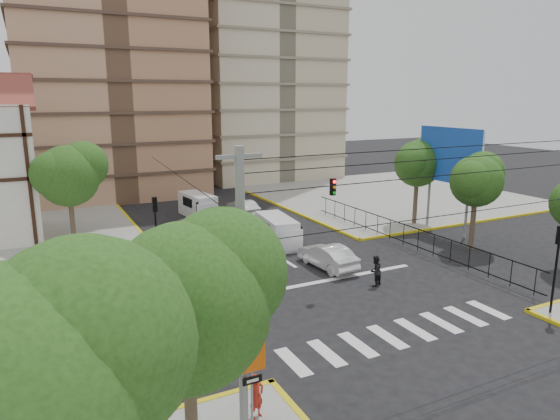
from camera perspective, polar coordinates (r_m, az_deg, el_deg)
ground at (r=28.41m, az=5.78°, el=-8.95°), size 160.00×160.00×0.00m
sidewalk_ne at (r=55.37m, az=12.18°, el=1.66°), size 26.00×26.00×0.15m
crosswalk_stripes at (r=24.02m, az=13.69°, el=-13.49°), size 12.00×2.40×0.01m
stop_line at (r=29.35m, az=4.51°, el=-8.19°), size 13.00×0.40×0.01m
park_fence at (r=36.96m, az=13.87°, el=-4.08°), size 0.10×22.50×1.66m
billboard at (r=40.52m, az=18.85°, el=5.75°), size 0.36×6.20×8.10m
tree_sw_near at (r=13.69m, az=-10.28°, el=-9.88°), size 5.63×4.60×7.57m
tree_sw_far at (r=9.41m, az=-27.85°, el=-18.30°), size 5.88×4.80×8.28m
tree_park_a at (r=36.96m, az=21.62°, el=3.36°), size 4.41×3.60×6.83m
tree_park_c at (r=42.50m, az=15.55°, el=5.36°), size 4.65×3.80×7.25m
tree_tudor at (r=38.61m, az=-22.93°, el=3.93°), size 5.39×4.40×7.43m
traffic_light_se at (r=27.40m, az=29.14°, el=-4.50°), size 0.28×0.22×4.40m
traffic_light_nw at (r=31.54m, az=-14.04°, el=-1.13°), size 0.28×0.22×4.40m
traffic_light_hanging at (r=25.14m, az=8.57°, el=2.12°), size 18.00×9.12×0.92m
utility_pole_sw at (r=15.32m, az=-4.39°, el=-9.22°), size 1.40×0.28×9.00m
district_sign at (r=16.20m, az=-3.23°, el=-17.00°), size 0.90×0.12×3.20m
van_right_lane at (r=35.80m, az=-0.18°, el=-2.55°), size 2.33×4.82×2.09m
van_left_lane at (r=44.94m, az=-9.30°, el=0.45°), size 2.40×4.82×2.08m
car_silver_front_left at (r=30.54m, az=-3.10°, el=-5.82°), size 2.08×4.56×1.52m
car_white_front_right at (r=31.47m, az=5.46°, el=-5.27°), size 1.90×4.72×1.52m
car_grey_mid_left at (r=35.40m, az=-7.49°, el=-3.51°), size 2.70×4.72×1.24m
car_silver_rear_left at (r=40.03m, az=-9.84°, el=-1.62°), size 1.94×4.58×1.32m
car_darkgrey_mid_right at (r=40.94m, az=-1.62°, el=-1.09°), size 2.13×4.13×1.34m
car_white_rear_right at (r=45.16m, az=-4.25°, el=0.25°), size 1.77×4.39×1.42m
pedestrian_sw_corner at (r=17.46m, az=-2.70°, el=-20.47°), size 0.65×0.53×1.55m
pedestrian_crosswalk at (r=28.93m, az=10.82°, el=-6.85°), size 1.05×0.95×1.77m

